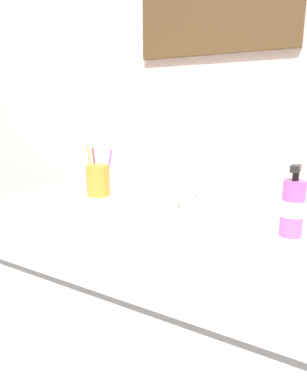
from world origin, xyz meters
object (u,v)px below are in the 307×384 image
toothbrush_cup (98,180)px  soap_dispenser (293,207)px  faucet (187,184)px  toothbrush_purple (109,165)px  toothbrush_red (94,163)px  toothbrush_yellow (90,162)px

toothbrush_cup → soap_dispenser: size_ratio=0.62×
faucet → toothbrush_cup: 0.34m
toothbrush_cup → toothbrush_purple: bearing=39.9°
faucet → soap_dispenser: (0.33, -0.10, -0.00)m
faucet → toothbrush_red: bearing=179.9°
toothbrush_yellow → toothbrush_red: size_ratio=1.06×
toothbrush_purple → toothbrush_yellow: toothbrush_yellow is taller
toothbrush_purple → soap_dispenser: size_ratio=1.03×
faucet → toothbrush_yellow: size_ratio=0.83×
faucet → toothbrush_red: 0.37m
toothbrush_purple → toothbrush_red: (-0.07, 0.00, 0.00)m
toothbrush_yellow → soap_dispenser: 0.71m
toothbrush_purple → toothbrush_cup: bearing=-140.1°
toothbrush_cup → toothbrush_yellow: toothbrush_yellow is taller
toothbrush_yellow → soap_dispenser: toothbrush_yellow is taller
toothbrush_cup → toothbrush_purple: size_ratio=0.60×
toothbrush_yellow → toothbrush_red: 0.02m
toothbrush_purple → toothbrush_yellow: 0.07m
toothbrush_cup → toothbrush_red: toothbrush_red is taller
toothbrush_purple → toothbrush_red: toothbrush_red is taller
faucet → toothbrush_cup: bearing=-175.3°
toothbrush_cup → toothbrush_purple: (0.03, 0.03, 0.05)m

